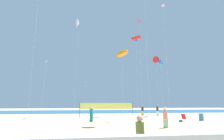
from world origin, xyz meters
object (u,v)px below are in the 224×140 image
object	(u,v)px
beachgoer_teal_shirt	(91,114)
kite_green_diamond	(86,83)
beachgoer_charcoal_shirt	(157,110)
trash_barrel	(201,117)
mother_figure	(140,134)
kite_blue_tube	(161,63)
kite_pink_diamond	(163,9)
beach_handbag	(181,121)
kite_white_delta	(78,23)
kite_red_delta	(156,60)
kite_orange_inflatable	(122,54)
kite_red_diamond	(139,23)
kite_red_tube	(136,38)
folding_beach_chair	(184,118)
beachgoer_coral_shirt	(165,117)
beachgoer_navy_shirt	(142,110)
kite_lime_diamond	(45,62)
volleyball_net	(107,107)

from	to	relation	value
beachgoer_teal_shirt	kite_green_diamond	xyz separation A→B (m)	(-0.97, 13.83, 5.19)
beachgoer_teal_shirt	beachgoer_charcoal_shirt	bearing A→B (deg)	89.89
trash_barrel	mother_figure	bearing A→B (deg)	-132.45
trash_barrel	kite_blue_tube	distance (m)	12.22
beachgoer_teal_shirt	kite_blue_tube	distance (m)	17.08
kite_green_diamond	kite_pink_diamond	xyz separation A→B (m)	(12.35, -10.52, 11.09)
beach_handbag	kite_blue_tube	xyz separation A→B (m)	(2.30, 9.56, 9.27)
beachgoer_teal_shirt	kite_blue_tube	bearing A→B (deg)	86.99
beachgoer_charcoal_shirt	kite_white_delta	xyz separation A→B (m)	(-14.11, -0.21, 15.23)
kite_blue_tube	kite_red_delta	bearing A→B (deg)	-127.95
kite_green_diamond	kite_orange_inflatable	distance (m)	9.97
trash_barrel	kite_red_diamond	distance (m)	17.28
mother_figure	kite_red_tube	bearing A→B (deg)	59.65
trash_barrel	beach_handbag	distance (m)	3.82
beach_handbag	kite_pink_diamond	distance (m)	17.81
folding_beach_chair	mother_figure	bearing A→B (deg)	-103.97
beachgoer_charcoal_shirt	beachgoer_teal_shirt	bearing A→B (deg)	-101.96
kite_white_delta	kite_red_tube	world-z (taller)	kite_white_delta
beachgoer_coral_shirt	kite_pink_diamond	distance (m)	19.24
beachgoer_charcoal_shirt	kite_pink_diamond	bearing A→B (deg)	-49.00
mother_figure	kite_pink_diamond	bearing A→B (deg)	45.88
beachgoer_coral_shirt	kite_pink_diamond	world-z (taller)	kite_pink_diamond
folding_beach_chair	kite_blue_tube	bearing A→B (deg)	103.23
beach_handbag	kite_blue_tube	size ratio (longest dim) A/B	0.04
kite_white_delta	kite_orange_inflatable	distance (m)	9.58
beachgoer_navy_shirt	trash_barrel	distance (m)	10.34
beachgoer_navy_shirt	kite_red_tube	bearing A→B (deg)	46.37
kite_lime_diamond	kite_blue_tube	world-z (taller)	kite_blue_tube
beachgoer_coral_shirt	kite_red_delta	bearing A→B (deg)	-0.41
kite_red_tube	kite_pink_diamond	bearing A→B (deg)	18.54
beachgoer_charcoal_shirt	kite_white_delta	size ratio (longest dim) A/B	0.10
beachgoer_navy_shirt	trash_barrel	bearing A→B (deg)	94.90
kite_white_delta	kite_blue_tube	distance (m)	16.54
folding_beach_chair	kite_red_delta	bearing A→B (deg)	115.28
beachgoer_charcoal_shirt	trash_barrel	xyz separation A→B (m)	(2.24, -8.41, -0.50)
beach_handbag	kite_red_diamond	size ratio (longest dim) A/B	0.02
kite_red_delta	kite_red_tube	world-z (taller)	kite_red_tube
beachgoer_navy_shirt	kite_pink_diamond	xyz separation A→B (m)	(2.29, -5.68, 16.26)
folding_beach_chair	kite_orange_inflatable	xyz separation A→B (m)	(-5.69, 8.64, 10.25)
folding_beach_chair	kite_orange_inflatable	size ratio (longest dim) A/B	0.08
beachgoer_teal_shirt	beach_handbag	bearing A→B (deg)	45.63
volleyball_net	kite_pink_diamond	bearing A→B (deg)	-12.37
kite_green_diamond	kite_red_diamond	bearing A→B (deg)	-43.69
beachgoer_navy_shirt	kite_blue_tube	size ratio (longest dim) A/B	0.19
kite_orange_inflatable	kite_white_delta	bearing A→B (deg)	176.97
beach_handbag	kite_white_delta	bearing A→B (deg)	143.25
kite_red_diamond	kite_pink_diamond	size ratio (longest dim) A/B	0.89
volleyball_net	beach_handbag	bearing A→B (deg)	-41.36
folding_beach_chair	kite_lime_diamond	bearing A→B (deg)	174.77
volleyball_net	beach_handbag	distance (m)	10.49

